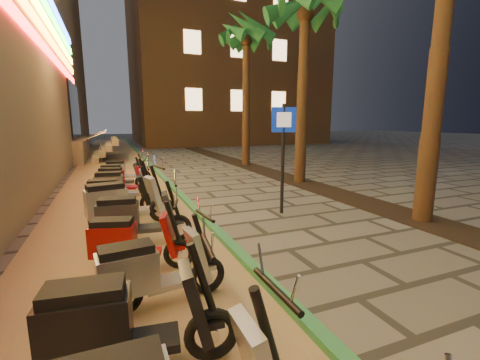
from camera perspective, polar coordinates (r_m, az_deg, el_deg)
name	(u,v)px	position (r m, az deg, el deg)	size (l,w,h in m)	color
ground	(358,299)	(4.50, 20.28, -19.18)	(120.00, 120.00, 0.00)	#474442
parking_strip	(116,180)	(13.02, -21.15, 0.04)	(3.40, 60.00, 0.01)	#8C7251
green_curb	(162,176)	(13.14, -13.75, 0.73)	(0.18, 60.00, 0.10)	#2A7144
planting_strip	(335,193)	(10.31, 16.51, -2.21)	(1.20, 40.00, 0.02)	black
apartment_block	(219,24)	(38.18, -3.72, 25.99)	(18.00, 16.06, 25.00)	brown
palm_c	(305,13)	(12.23, 11.52, 27.03)	(2.97, 3.02, 6.91)	#472D19
palm_d	(246,41)	(16.57, 1.11, 23.48)	(2.97, 3.02, 7.16)	#472D19
pedestrian_sign	(283,144)	(7.55, 7.68, 6.42)	(0.55, 0.19, 2.58)	black
scooter_4	(119,324)	(3.11, -20.65, -22.81)	(1.65, 0.64, 1.16)	black
scooter_5	(149,271)	(3.99, -15.90, -15.35)	(1.54, 0.59, 1.08)	black
scooter_6	(129,241)	(5.01, -19.06, -10.30)	(1.47, 0.75, 1.04)	black
scooter_7	(133,218)	(6.00, -18.47, -6.44)	(1.63, 0.66, 1.14)	black
scooter_8	(121,203)	(6.96, -20.47, -3.81)	(1.80, 0.83, 1.27)	black
scooter_9	(115,196)	(7.90, -21.31, -2.60)	(1.64, 0.57, 1.15)	black
scooter_10	(119,186)	(8.98, -20.65, -1.04)	(1.65, 0.64, 1.16)	black
scooter_11	(120,181)	(9.94, -20.60, -0.10)	(1.58, 0.83, 1.12)	black
scooter_12	(119,176)	(11.01, -20.73, 0.71)	(1.51, 0.68, 1.06)	black
scooter_13	(123,171)	(12.02, -20.14, 1.53)	(1.53, 0.66, 1.07)	black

